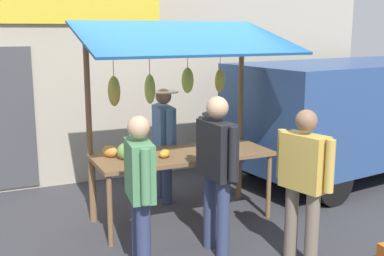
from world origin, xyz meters
The scene contains 8 objects.
ground_plane centered at (0.00, 0.00, 0.00)m, with size 40.00×40.00×0.00m, color #38383D.
street_backdrop centered at (0.06, -2.20, 1.70)m, with size 9.00×0.30×3.40m.
market_stall centered at (0.05, -0.03, 1.53)m, with size 2.50×1.46×2.50m.
vendor_with_sunhat centered at (-0.05, -0.75, 0.94)m, with size 0.41×0.69×1.60m.
shopper_with_ponytail centered at (0.03, 1.00, 1.00)m, with size 0.25×0.72×1.71m.
shopper_with_shopping_bag centered at (0.93, 1.13, 0.92)m, with size 0.28×0.68×1.60m.
shopper_in_grey_tee centered at (-0.66, 1.58, 0.93)m, with size 0.33×0.67×1.62m.
parked_van centered at (-3.31, -0.63, 1.12)m, with size 4.61×2.43×1.88m.
Camera 1 is at (2.31, 5.38, 2.38)m, focal length 45.32 mm.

